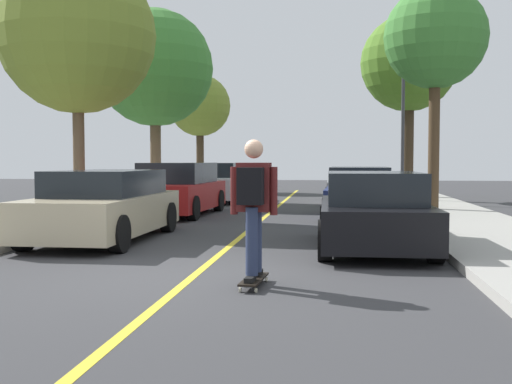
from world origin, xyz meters
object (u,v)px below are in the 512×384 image
at_px(parked_car_right_near, 359,192).
at_px(street_tree_left_near, 155,68).
at_px(parked_car_left_far, 216,183).
at_px(street_tree_right_nearest, 435,39).
at_px(parked_car_left_nearest, 105,206).
at_px(parked_car_left_near, 177,190).
at_px(parked_car_right_nearest, 373,212).
at_px(fire_hydrant, 91,204).
at_px(skateboard, 254,280).
at_px(parked_car_right_far, 353,186).
at_px(street_tree_left_nearest, 77,35).
at_px(skateboarder, 253,200).
at_px(street_tree_left_far, 200,106).
at_px(street_tree_right_near, 409,64).
at_px(streetlamp, 403,105).

bearing_deg(parked_car_right_near, street_tree_left_near, 143.44).
height_order(parked_car_left_far, street_tree_right_nearest, street_tree_right_nearest).
xyz_separation_m(parked_car_left_nearest, parked_car_left_far, (-0.00, 11.30, 0.03)).
xyz_separation_m(parked_car_left_far, parked_car_right_near, (5.06, -5.90, -0.02)).
relative_size(parked_car_left_near, parked_car_right_nearest, 1.08).
relative_size(fire_hydrant, skateboard, 0.82).
height_order(parked_car_left_near, parked_car_right_far, parked_car_left_near).
height_order(street_tree_left_nearest, skateboarder, street_tree_left_nearest).
bearing_deg(street_tree_left_far, street_tree_right_near, -29.65).
distance_m(parked_car_left_nearest, street_tree_left_nearest, 6.00).
height_order(street_tree_left_far, fire_hydrant, street_tree_left_far).
xyz_separation_m(parked_car_left_near, skateboard, (3.41, -9.53, -0.63)).
xyz_separation_m(street_tree_left_near, street_tree_right_nearest, (9.38, -3.93, 0.09)).
bearing_deg(street_tree_right_near, street_tree_left_nearest, -135.60).
height_order(street_tree_left_near, streetlamp, street_tree_left_near).
distance_m(parked_car_left_far, skateboard, 15.66).
relative_size(street_tree_left_nearest, street_tree_left_far, 1.18).
relative_size(parked_car_right_near, street_tree_left_nearest, 0.67).
height_order(parked_car_left_nearest, streetlamp, streetlamp).
bearing_deg(parked_car_left_nearest, street_tree_left_nearest, 119.31).
bearing_deg(street_tree_right_nearest, parked_car_left_far, 148.25).
bearing_deg(street_tree_right_near, streetlamp, -102.09).
relative_size(parked_car_right_nearest, parked_car_right_near, 0.93).
bearing_deg(fire_hydrant, parked_car_left_near, 59.56).
bearing_deg(parked_car_left_nearest, parked_car_left_far, 90.01).
xyz_separation_m(parked_car_left_near, parked_car_left_far, (-0.00, 5.75, -0.02)).
xyz_separation_m(parked_car_left_far, street_tree_left_near, (-2.16, -0.54, 4.21)).
height_order(parked_car_right_near, skateboarder, skateboarder).
relative_size(street_tree_left_near, street_tree_left_far, 1.24).
distance_m(parked_car_left_near, skateboarder, 10.16).
bearing_deg(parked_car_left_near, parked_car_left_nearest, -90.02).
height_order(streetlamp, skateboarder, streetlamp).
xyz_separation_m(parked_car_left_far, skateboard, (3.41, -15.27, -0.61)).
distance_m(street_tree_left_far, streetlamp, 11.56).
distance_m(parked_car_left_far, streetlamp, 7.36).
bearing_deg(street_tree_left_nearest, street_tree_right_nearest, 17.60).
height_order(parked_car_right_nearest, skateboard, parked_car_right_nearest).
bearing_deg(skateboarder, street_tree_left_nearest, 125.33).
xyz_separation_m(parked_car_right_nearest, skateboarder, (-1.65, -3.41, 0.40)).
bearing_deg(parked_car_right_near, parked_car_right_nearest, -90.00).
height_order(street_tree_left_near, fire_hydrant, street_tree_left_near).
height_order(street_tree_left_nearest, streetlamp, street_tree_left_nearest).
relative_size(parked_car_right_near, skateboard, 5.16).
distance_m(street_tree_left_nearest, fire_hydrant, 4.38).
bearing_deg(parked_car_right_nearest, skateboarder, -115.78).
relative_size(parked_car_left_near, skateboard, 5.18).
xyz_separation_m(street_tree_right_nearest, skateboarder, (-3.81, -10.84, -3.94)).
bearing_deg(street_tree_right_near, parked_car_left_nearest, -118.97).
bearing_deg(street_tree_left_near, street_tree_right_nearest, -22.71).
height_order(parked_car_left_nearest, street_tree_right_near, street_tree_right_near).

